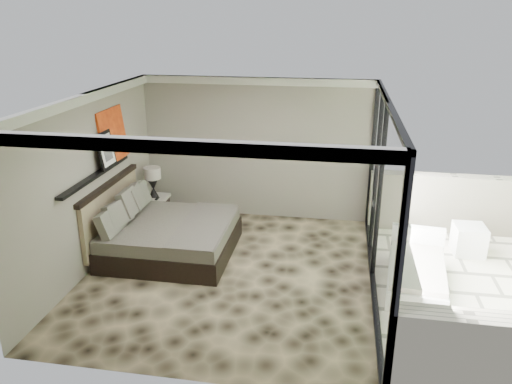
% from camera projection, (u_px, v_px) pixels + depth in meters
% --- Properties ---
extents(floor, '(5.00, 5.00, 0.00)m').
position_uv_depth(floor, '(230.00, 273.00, 8.00)').
color(floor, black).
rests_on(floor, ground).
extents(ceiling, '(4.50, 5.00, 0.02)m').
position_uv_depth(ceiling, '(226.00, 99.00, 7.05)').
color(ceiling, silver).
rests_on(ceiling, back_wall).
extents(back_wall, '(4.50, 0.02, 2.80)m').
position_uv_depth(back_wall, '(256.00, 149.00, 9.83)').
color(back_wall, gray).
rests_on(back_wall, floor).
extents(left_wall, '(0.02, 5.00, 2.80)m').
position_uv_depth(left_wall, '(90.00, 183.00, 7.88)').
color(left_wall, gray).
rests_on(left_wall, floor).
extents(glass_wall, '(0.08, 5.00, 2.80)m').
position_uv_depth(glass_wall, '(381.00, 200.00, 7.17)').
color(glass_wall, white).
rests_on(glass_wall, floor).
extents(terrace_slab, '(3.00, 5.00, 0.12)m').
position_uv_depth(terrace_slab, '(476.00, 298.00, 7.43)').
color(terrace_slab, beige).
rests_on(terrace_slab, ground).
extents(picture_ledge, '(0.12, 2.20, 0.05)m').
position_uv_depth(picture_ledge, '(96.00, 175.00, 7.93)').
color(picture_ledge, black).
rests_on(picture_ledge, left_wall).
extents(bed, '(2.14, 2.07, 1.18)m').
position_uv_depth(bed, '(165.00, 234.00, 8.58)').
color(bed, black).
rests_on(bed, floor).
extents(nightstand, '(0.68, 0.68, 0.55)m').
position_uv_depth(nightstand, '(154.00, 208.00, 9.90)').
color(nightstand, black).
rests_on(nightstand, floor).
extents(table_lamp, '(0.33, 0.33, 0.60)m').
position_uv_depth(table_lamp, '(153.00, 178.00, 9.70)').
color(table_lamp, black).
rests_on(table_lamp, nightstand).
extents(abstract_canvas, '(0.13, 0.90, 0.90)m').
position_uv_depth(abstract_canvas, '(113.00, 135.00, 8.48)').
color(abstract_canvas, '#B3340F').
rests_on(abstract_canvas, picture_ledge).
extents(framed_print, '(0.11, 0.50, 0.60)m').
position_uv_depth(framed_print, '(106.00, 150.00, 8.14)').
color(framed_print, black).
rests_on(framed_print, picture_ledge).
extents(ottoman, '(0.52, 0.52, 0.51)m').
position_uv_depth(ottoman, '(469.00, 240.00, 8.59)').
color(ottoman, silver).
rests_on(ottoman, terrace_slab).
extents(lounger, '(1.02, 1.76, 0.66)m').
position_uv_depth(lounger, '(416.00, 272.00, 7.61)').
color(lounger, silver).
rests_on(lounger, terrace_slab).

